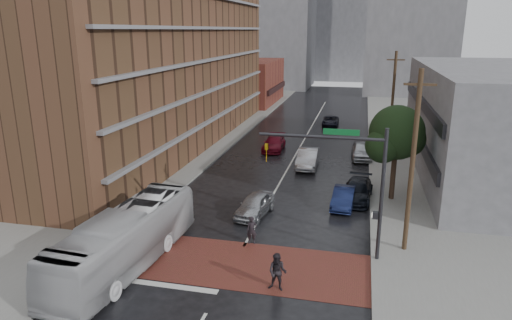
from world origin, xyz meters
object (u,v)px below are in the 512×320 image
at_px(car_travel_c, 274,143).
at_px(car_parked_mid, 357,191).
at_px(car_travel_a, 255,205).
at_px(suv_travel, 331,121).
at_px(car_parked_far, 362,151).
at_px(car_parked_near, 344,197).
at_px(transit_bus, 126,239).
at_px(car_travel_b, 308,158).
at_px(pedestrian_a, 252,230).
at_px(pedestrian_b, 277,272).

relative_size(car_travel_c, car_parked_mid, 1.00).
relative_size(car_travel_a, car_parked_mid, 0.87).
height_order(suv_travel, car_parked_far, car_parked_far).
bearing_deg(car_parked_mid, car_parked_near, -115.68).
relative_size(transit_bus, car_travel_c, 2.27).
distance_m(suv_travel, car_parked_mid, 26.69).
relative_size(transit_bus, suv_travel, 2.55).
bearing_deg(transit_bus, car_parked_near, 50.29).
height_order(transit_bus, car_parked_far, transit_bus).
relative_size(car_travel_b, car_travel_c, 1.02).
height_order(pedestrian_a, car_parked_near, pedestrian_a).
distance_m(car_travel_a, car_parked_far, 17.10).
xyz_separation_m(car_parked_near, car_parked_mid, (0.90, 1.53, 0.04)).
bearing_deg(transit_bus, car_travel_a, 63.08).
bearing_deg(car_parked_far, car_travel_c, 168.86).
distance_m(car_travel_b, car_parked_far, 6.11).
bearing_deg(car_parked_near, pedestrian_a, -120.95).
relative_size(car_travel_a, car_travel_b, 0.85).
xyz_separation_m(transit_bus, car_travel_b, (6.94, 19.88, -0.71)).
bearing_deg(pedestrian_b, car_parked_near, 82.71).
height_order(car_travel_c, car_parked_near, car_travel_c).
distance_m(pedestrian_a, car_parked_near, 8.51).
relative_size(car_travel_c, car_parked_near, 1.20).
height_order(pedestrian_a, pedestrian_b, pedestrian_b).
bearing_deg(car_parked_far, car_travel_a, -116.03).
height_order(car_travel_a, car_parked_near, car_travel_a).
bearing_deg(pedestrian_b, car_parked_mid, 80.36).
bearing_deg(pedestrian_b, pedestrian_a, 122.63).
relative_size(pedestrian_b, suv_travel, 0.43).
bearing_deg(car_travel_c, car_parked_near, -63.08).
bearing_deg(car_parked_near, car_travel_c, 122.18).
bearing_deg(pedestrian_a, pedestrian_b, -74.98).
distance_m(car_travel_c, car_parked_near, 16.05).
bearing_deg(car_travel_a, car_parked_mid, 42.26).
bearing_deg(pedestrian_a, car_parked_mid, 43.63).
distance_m(car_parked_near, car_parked_far, 12.87).
bearing_deg(car_travel_c, pedestrian_b, -80.22).
distance_m(transit_bus, car_parked_near, 15.23).
bearing_deg(pedestrian_a, car_travel_a, 88.67).
bearing_deg(car_travel_a, car_parked_far, 75.04).
height_order(car_travel_a, car_travel_b, car_travel_b).
bearing_deg(car_parked_far, car_parked_near, -97.69).
distance_m(car_travel_c, car_parked_far, 8.84).
distance_m(car_travel_a, suv_travel, 30.95).
relative_size(transit_bus, car_parked_mid, 2.26).
relative_size(pedestrian_a, car_parked_mid, 0.34).
relative_size(transit_bus, pedestrian_b, 5.87).
height_order(pedestrian_a, suv_travel, pedestrian_a).
relative_size(pedestrian_b, car_travel_b, 0.38).
relative_size(car_parked_near, car_parked_mid, 0.83).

